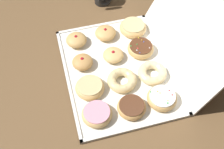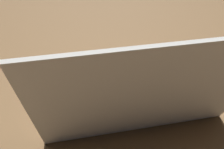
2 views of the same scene
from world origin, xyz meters
TOP-DOWN VIEW (x-y plane):
  - ground_plane at (0.00, 0.00)m, footprint 3.00×3.00m
  - donut_box at (0.00, 0.00)m, footprint 0.55×0.42m
  - box_lid_open at (0.00, 0.30)m, footprint 0.55×0.17m
  - jelly_filled_donut_0 at (-0.19, -0.13)m, footprint 0.09×0.09m
  - jelly_filled_donut_1 at (-0.06, -0.13)m, footprint 0.08×0.08m
  - glazed_ring_donut_2 at (0.07, -0.13)m, footprint 0.11×0.11m
  - pink_frosted_donut_3 at (0.19, -0.13)m, footprint 0.11×0.11m
  - jelly_filled_donut_4 at (-0.19, 0.00)m, footprint 0.09×0.09m
  - jelly_filled_donut_5 at (-0.06, 0.00)m, footprint 0.09×0.09m
  - cruller_donut_6 at (0.07, 0.00)m, footprint 0.12×0.12m
  - chocolate_frosted_donut_7 at (0.19, 0.00)m, footprint 0.11×0.11m
  - glazed_ring_donut_8 at (-0.20, 0.13)m, footprint 0.12×0.12m
  - sprinkle_donut_9 at (-0.07, 0.12)m, footprint 0.11×0.11m
  - cruller_donut_10 at (0.07, 0.13)m, footprint 0.12×0.12m
  - sprinkle_donut_11 at (0.19, 0.12)m, footprint 0.11×0.11m

SIDE VIEW (x-z plane):
  - ground_plane at x=0.00m, z-range 0.00..0.00m
  - donut_box at x=0.00m, z-range 0.00..0.01m
  - chocolate_frosted_donut_7 at x=0.19m, z-range 0.01..0.05m
  - cruller_donut_10 at x=0.07m, z-range 0.01..0.05m
  - glazed_ring_donut_2 at x=0.07m, z-range 0.01..0.05m
  - cruller_donut_6 at x=0.07m, z-range 0.01..0.05m
  - pink_frosted_donut_3 at x=0.19m, z-range 0.01..0.05m
  - sprinkle_donut_11 at x=0.19m, z-range 0.01..0.05m
  - jelly_filled_donut_5 at x=-0.06m, z-range 0.01..0.05m
  - sprinkle_donut_9 at x=-0.07m, z-range 0.01..0.05m
  - glazed_ring_donut_8 at x=-0.20m, z-range 0.01..0.05m
  - jelly_filled_donut_4 at x=-0.19m, z-range 0.01..0.06m
  - jelly_filled_donut_0 at x=-0.19m, z-range 0.01..0.06m
  - jelly_filled_donut_1 at x=-0.06m, z-range 0.01..0.06m
  - box_lid_open at x=0.00m, z-range 0.00..0.39m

